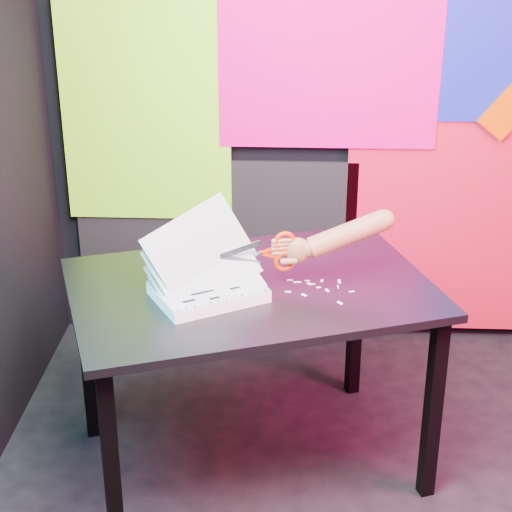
{
  "coord_description": "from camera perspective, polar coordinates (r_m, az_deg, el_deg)",
  "views": [
    {
      "loc": [
        -0.38,
        -2.21,
        2.05
      ],
      "look_at": [
        -0.51,
        0.43,
        0.87
      ],
      "focal_mm": 60.0,
      "sensor_mm": 36.0,
      "label": 1
    }
  ],
  "objects": [
    {
      "name": "work_table",
      "position": [
        3.01,
        -0.36,
        -3.44
      ],
      "size": [
        1.44,
        1.18,
        0.75
      ],
      "rotation": [
        0.0,
        0.0,
        0.33
      ],
      "color": "black",
      "rests_on": "ground"
    },
    {
      "name": "room",
      "position": [
        2.35,
        12.11,
        6.17
      ],
      "size": [
        3.01,
        3.01,
        2.71
      ],
      "color": "black",
      "rests_on": "ground"
    },
    {
      "name": "backdrop",
      "position": [
        3.86,
        9.36,
        7.24
      ],
      "size": [
        2.88,
        0.05,
        2.08
      ],
      "color": "red",
      "rests_on": "ground"
    },
    {
      "name": "hand_forearm",
      "position": [
        2.95,
        5.57,
        1.31
      ],
      "size": [
        0.41,
        0.14,
        0.17
      ],
      "rotation": [
        0.0,
        0.0,
        0.24
      ],
      "color": "#A46835",
      "rests_on": "work_table"
    },
    {
      "name": "printout_stack",
      "position": [
        2.88,
        -3.24,
        -2.2
      ],
      "size": [
        0.44,
        0.39,
        0.34
      ],
      "rotation": [
        0.0,
        0.0,
        0.52
      ],
      "color": "beige",
      "rests_on": "work_table"
    },
    {
      "name": "scissors",
      "position": [
        2.91,
        1.57,
        0.28
      ],
      "size": [
        0.26,
        0.07,
        0.15
      ],
      "rotation": [
        0.0,
        0.0,
        0.24
      ],
      "color": "silver",
      "rests_on": "printout_stack"
    },
    {
      "name": "paper_clippings",
      "position": [
        2.96,
        4.13,
        -2.09
      ],
      "size": [
        0.24,
        0.19,
        0.0
      ],
      "color": "silver",
      "rests_on": "work_table"
    }
  ]
}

